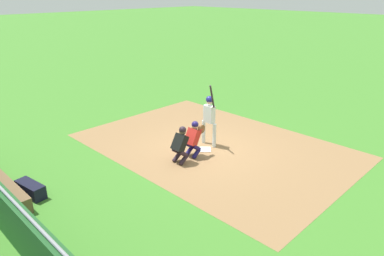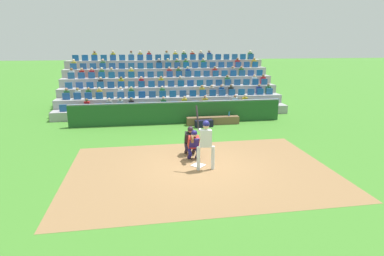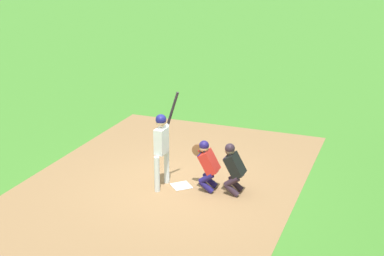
{
  "view_description": "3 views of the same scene",
  "coord_description": "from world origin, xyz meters",
  "px_view_note": "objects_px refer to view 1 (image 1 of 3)",
  "views": [
    {
      "loc": [
        7.92,
        -8.56,
        5.37
      ],
      "look_at": [
        -0.14,
        -0.5,
        0.94
      ],
      "focal_mm": 33.56,
      "sensor_mm": 36.0,
      "label": 1
    },
    {
      "loc": [
        2.03,
        11.14,
        4.52
      ],
      "look_at": [
        0.12,
        -0.75,
        1.29
      ],
      "focal_mm": 29.75,
      "sensor_mm": 36.0,
      "label": 2
    },
    {
      "loc": [
        -11.26,
        -4.75,
        5.75
      ],
      "look_at": [
        0.42,
        -0.11,
        1.4
      ],
      "focal_mm": 51.24,
      "sensor_mm": 36.0,
      "label": 3
    }
  ],
  "objects_px": {
    "catcher_crouching": "(194,137)",
    "dugout_bench": "(4,187)",
    "home_plate_umpire": "(181,143)",
    "home_plate_marker": "(205,149)",
    "batter_at_plate": "(209,115)",
    "equipment_duffel_bag": "(31,189)"
  },
  "relations": [
    {
      "from": "catcher_crouching",
      "to": "dugout_bench",
      "type": "distance_m",
      "value": 5.87
    },
    {
      "from": "home_plate_umpire",
      "to": "dugout_bench",
      "type": "height_order",
      "value": "home_plate_umpire"
    },
    {
      "from": "home_plate_umpire",
      "to": "home_plate_marker",
      "type": "bearing_deg",
      "value": 95.27
    },
    {
      "from": "batter_at_plate",
      "to": "home_plate_umpire",
      "type": "relative_size",
      "value": 1.87
    },
    {
      "from": "catcher_crouching",
      "to": "equipment_duffel_bag",
      "type": "distance_m",
      "value": 5.21
    },
    {
      "from": "batter_at_plate",
      "to": "equipment_duffel_bag",
      "type": "bearing_deg",
      "value": -100.76
    },
    {
      "from": "batter_at_plate",
      "to": "equipment_duffel_bag",
      "type": "height_order",
      "value": "batter_at_plate"
    },
    {
      "from": "home_plate_marker",
      "to": "batter_at_plate",
      "type": "bearing_deg",
      "value": 113.52
    },
    {
      "from": "home_plate_marker",
      "to": "equipment_duffel_bag",
      "type": "bearing_deg",
      "value": -103.31
    },
    {
      "from": "equipment_duffel_bag",
      "to": "batter_at_plate",
      "type": "bearing_deg",
      "value": 70.47
    },
    {
      "from": "batter_at_plate",
      "to": "catcher_crouching",
      "type": "relative_size",
      "value": 1.86
    },
    {
      "from": "batter_at_plate",
      "to": "home_plate_umpire",
      "type": "bearing_deg",
      "value": -79.97
    },
    {
      "from": "home_plate_umpire",
      "to": "dugout_bench",
      "type": "relative_size",
      "value": 0.42
    },
    {
      "from": "dugout_bench",
      "to": "equipment_duffel_bag",
      "type": "xyz_separation_m",
      "value": [
        0.62,
        0.5,
        -0.03
      ]
    },
    {
      "from": "home_plate_marker",
      "to": "batter_at_plate",
      "type": "distance_m",
      "value": 1.24
    },
    {
      "from": "home_plate_marker",
      "to": "catcher_crouching",
      "type": "relative_size",
      "value": 0.35
    },
    {
      "from": "home_plate_marker",
      "to": "dugout_bench",
      "type": "distance_m",
      "value": 6.43
    },
    {
      "from": "catcher_crouching",
      "to": "home_plate_umpire",
      "type": "height_order",
      "value": "catcher_crouching"
    },
    {
      "from": "dugout_bench",
      "to": "home_plate_marker",
      "type": "bearing_deg",
      "value": 72.31
    },
    {
      "from": "home_plate_umpire",
      "to": "catcher_crouching",
      "type": "bearing_deg",
      "value": 93.35
    },
    {
      "from": "batter_at_plate",
      "to": "dugout_bench",
      "type": "relative_size",
      "value": 0.78
    },
    {
      "from": "home_plate_umpire",
      "to": "dugout_bench",
      "type": "bearing_deg",
      "value": -113.16
    }
  ]
}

